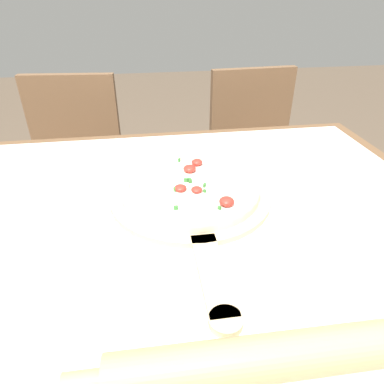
{
  "coord_description": "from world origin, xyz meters",
  "views": [
    {
      "loc": [
        -0.09,
        -0.58,
        1.19
      ],
      "look_at": [
        -0.0,
        0.03,
        0.81
      ],
      "focal_mm": 32.0,
      "sensor_mm": 36.0,
      "label": 1
    }
  ],
  "objects_px": {
    "chair_right": "(254,156)",
    "pizza_peel": "(191,199)",
    "chair_left": "(76,168)",
    "rolling_pin": "(264,359)",
    "pizza": "(190,187)"
  },
  "relations": [
    {
      "from": "pizza_peel",
      "to": "chair_left",
      "type": "distance_m",
      "value": 0.9
    },
    {
      "from": "pizza_peel",
      "to": "pizza",
      "type": "xyz_separation_m",
      "value": [
        0.0,
        0.02,
        0.02
      ]
    },
    {
      "from": "pizza",
      "to": "rolling_pin",
      "type": "distance_m",
      "value": 0.42
    },
    {
      "from": "chair_left",
      "to": "chair_right",
      "type": "xyz_separation_m",
      "value": [
        0.8,
        0.0,
        0.0
      ]
    },
    {
      "from": "pizza_peel",
      "to": "pizza",
      "type": "bearing_deg",
      "value": 89.09
    },
    {
      "from": "pizza_peel",
      "to": "chair_right",
      "type": "height_order",
      "value": "chair_right"
    },
    {
      "from": "rolling_pin",
      "to": "chair_right",
      "type": "distance_m",
      "value": 1.25
    },
    {
      "from": "pizza_peel",
      "to": "rolling_pin",
      "type": "distance_m",
      "value": 0.39
    },
    {
      "from": "pizza_peel",
      "to": "pizza",
      "type": "distance_m",
      "value": 0.03
    },
    {
      "from": "chair_left",
      "to": "chair_right",
      "type": "distance_m",
      "value": 0.8
    },
    {
      "from": "chair_left",
      "to": "chair_right",
      "type": "relative_size",
      "value": 1.0
    },
    {
      "from": "pizza_peel",
      "to": "chair_right",
      "type": "xyz_separation_m",
      "value": [
        0.41,
        0.76,
        -0.28
      ]
    },
    {
      "from": "chair_left",
      "to": "rolling_pin",
      "type": "bearing_deg",
      "value": -64.52
    },
    {
      "from": "pizza",
      "to": "rolling_pin",
      "type": "bearing_deg",
      "value": -86.06
    },
    {
      "from": "chair_right",
      "to": "pizza_peel",
      "type": "bearing_deg",
      "value": -122.12
    }
  ]
}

